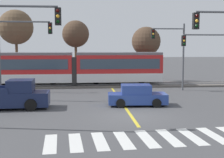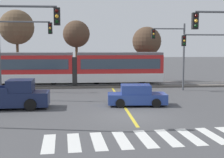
% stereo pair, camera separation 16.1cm
% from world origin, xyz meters
% --- Properties ---
extents(ground_plane, '(200.00, 200.00, 0.00)m').
position_xyz_m(ground_plane, '(0.00, 0.00, 0.00)').
color(ground_plane, '#474749').
extents(track_bed, '(120.00, 4.00, 0.18)m').
position_xyz_m(track_bed, '(0.00, 14.61, 0.09)').
color(track_bed, '#56514C').
rests_on(track_bed, ground).
extents(rail_near, '(120.00, 0.08, 0.10)m').
position_xyz_m(rail_near, '(0.00, 13.89, 0.23)').
color(rail_near, '#939399').
rests_on(rail_near, track_bed).
extents(rail_far, '(120.00, 0.08, 0.10)m').
position_xyz_m(rail_far, '(0.00, 15.33, 0.23)').
color(rail_far, '#939399').
rests_on(rail_far, track_bed).
extents(light_rail_tram, '(18.50, 2.64, 3.43)m').
position_xyz_m(light_rail_tram, '(-3.82, 14.61, 2.05)').
color(light_rail_tram, silver).
rests_on(light_rail_tram, track_bed).
extents(crosswalk_stripe_0, '(0.75, 2.83, 0.01)m').
position_xyz_m(crosswalk_stripe_0, '(-4.39, -5.03, 0.00)').
color(crosswalk_stripe_0, silver).
rests_on(crosswalk_stripe_0, ground).
extents(crosswalk_stripe_1, '(0.75, 2.83, 0.01)m').
position_xyz_m(crosswalk_stripe_1, '(-3.29, -4.95, 0.00)').
color(crosswalk_stripe_1, silver).
rests_on(crosswalk_stripe_1, ground).
extents(crosswalk_stripe_2, '(0.75, 2.83, 0.01)m').
position_xyz_m(crosswalk_stripe_2, '(-2.19, -4.87, 0.00)').
color(crosswalk_stripe_2, silver).
rests_on(crosswalk_stripe_2, ground).
extents(crosswalk_stripe_3, '(0.75, 2.83, 0.01)m').
position_xyz_m(crosswalk_stripe_3, '(-1.10, -4.80, 0.00)').
color(crosswalk_stripe_3, silver).
rests_on(crosswalk_stripe_3, ground).
extents(crosswalk_stripe_4, '(0.75, 2.83, 0.01)m').
position_xyz_m(crosswalk_stripe_4, '(0.00, -4.72, 0.00)').
color(crosswalk_stripe_4, silver).
rests_on(crosswalk_stripe_4, ground).
extents(crosswalk_stripe_5, '(0.75, 2.83, 0.01)m').
position_xyz_m(crosswalk_stripe_5, '(1.10, -4.64, 0.00)').
color(crosswalk_stripe_5, silver).
rests_on(crosswalk_stripe_5, ground).
extents(crosswalk_stripe_6, '(0.75, 2.83, 0.01)m').
position_xyz_m(crosswalk_stripe_6, '(2.19, -4.57, 0.00)').
color(crosswalk_stripe_6, silver).
rests_on(crosswalk_stripe_6, ground).
extents(crosswalk_stripe_7, '(0.75, 2.83, 0.01)m').
position_xyz_m(crosswalk_stripe_7, '(3.29, -4.49, 0.00)').
color(crosswalk_stripe_7, silver).
rests_on(crosswalk_stripe_7, ground).
extents(lane_centre_line, '(0.20, 15.33, 0.01)m').
position_xyz_m(lane_centre_line, '(0.00, 4.95, 0.00)').
color(lane_centre_line, gold).
rests_on(lane_centre_line, ground).
extents(sedan_crossing, '(4.29, 2.10, 1.52)m').
position_xyz_m(sedan_crossing, '(0.94, 3.37, 0.70)').
color(sedan_crossing, '#284293').
rests_on(sedan_crossing, ground).
extents(pickup_truck, '(5.46, 2.35, 1.98)m').
position_xyz_m(pickup_truck, '(-7.86, 3.07, 0.84)').
color(pickup_truck, '#192347').
rests_on(pickup_truck, ground).
extents(traffic_light_far_right, '(3.25, 0.38, 6.41)m').
position_xyz_m(traffic_light_far_right, '(5.68, 10.66, 4.16)').
color(traffic_light_far_right, '#515459').
rests_on(traffic_light_far_right, ground).
extents(traffic_light_mid_left, '(4.25, 0.38, 6.63)m').
position_xyz_m(traffic_light_mid_left, '(-8.11, 6.69, 4.39)').
color(traffic_light_mid_left, '#515459').
rests_on(traffic_light_mid_left, ground).
extents(traffic_light_near_left, '(3.75, 0.38, 6.77)m').
position_xyz_m(traffic_light_near_left, '(-6.51, -2.09, 4.43)').
color(traffic_light_near_left, '#515459').
rests_on(traffic_light_near_left, ground).
extents(traffic_light_mid_right, '(4.25, 0.38, 5.74)m').
position_xyz_m(traffic_light_mid_right, '(7.98, 6.90, 3.79)').
color(traffic_light_mid_right, '#515459').
rests_on(traffic_light_mid_right, ground).
extents(bare_tree_far_west, '(4.20, 4.20, 8.66)m').
position_xyz_m(bare_tree_far_west, '(-10.97, 20.52, 6.53)').
color(bare_tree_far_west, brown).
rests_on(bare_tree_far_west, ground).
extents(bare_tree_west, '(3.26, 3.26, 7.37)m').
position_xyz_m(bare_tree_west, '(-3.77, 19.80, 5.69)').
color(bare_tree_west, brown).
rests_on(bare_tree_west, ground).
extents(bare_tree_east, '(3.45, 3.45, 6.57)m').
position_xyz_m(bare_tree_east, '(4.61, 18.30, 4.82)').
color(bare_tree_east, brown).
rests_on(bare_tree_east, ground).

